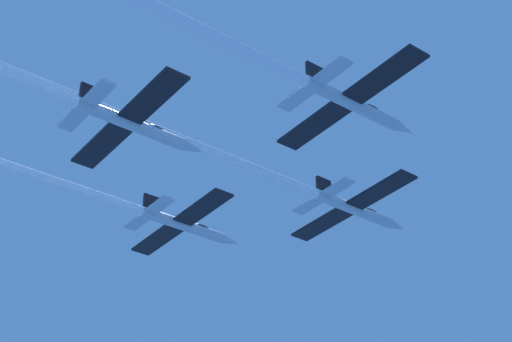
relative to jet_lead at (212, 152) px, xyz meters
name	(u,v)px	position (x,y,z in m)	size (l,w,h in m)	color
jet_lead	(212,152)	(0.00, 0.00, 0.00)	(18.39, 65.07, 3.05)	#B2BAC6
jet_left_wing	(12,167)	(-14.49, -15.17, -0.28)	(18.39, 68.29, 3.05)	#B2BAC6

